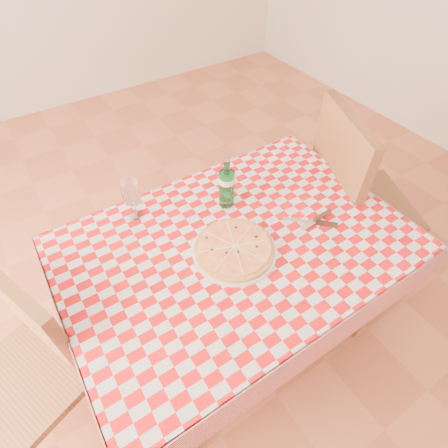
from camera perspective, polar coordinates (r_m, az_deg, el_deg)
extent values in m
plane|color=#AB5637|center=(1.97, 1.51, -17.39)|extent=(6.00, 6.00, 0.00)
cube|color=brown|center=(1.35, 2.11, -3.79)|extent=(1.20, 0.80, 0.04)
cylinder|color=brown|center=(1.46, -10.18, -31.74)|extent=(0.06, 0.06, 0.71)
cylinder|color=brown|center=(1.79, 22.96, -10.90)|extent=(0.06, 0.06, 0.71)
cylinder|color=brown|center=(1.75, -20.06, -11.56)|extent=(0.06, 0.06, 0.71)
cylinder|color=brown|center=(2.04, 8.98, 2.17)|extent=(0.06, 0.06, 0.71)
cube|color=#B20A0C|center=(1.33, 2.13, -3.13)|extent=(1.30, 0.90, 0.01)
cube|color=brown|center=(1.98, 21.74, 2.88)|extent=(0.61, 0.61, 0.04)
cylinder|color=brown|center=(1.97, 17.03, -7.33)|extent=(0.04, 0.04, 0.48)
cylinder|color=brown|center=(2.15, 26.75, -5.24)|extent=(0.04, 0.04, 0.48)
cylinder|color=brown|center=(2.19, 13.10, 0.97)|extent=(0.04, 0.04, 0.48)
cylinder|color=brown|center=(2.36, 22.19, 2.22)|extent=(0.04, 0.04, 0.48)
cube|color=brown|center=(1.71, 18.07, 8.81)|extent=(0.22, 0.45, 0.51)
cube|color=brown|center=(1.59, -30.82, -22.34)|extent=(0.53, 0.53, 0.04)
cylinder|color=brown|center=(1.87, -26.30, -18.05)|extent=(0.04, 0.04, 0.42)
cylinder|color=brown|center=(1.70, -19.18, -25.48)|extent=(0.04, 0.04, 0.42)
cube|color=brown|center=(1.38, -28.45, -13.64)|extent=(0.18, 0.40, 0.45)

